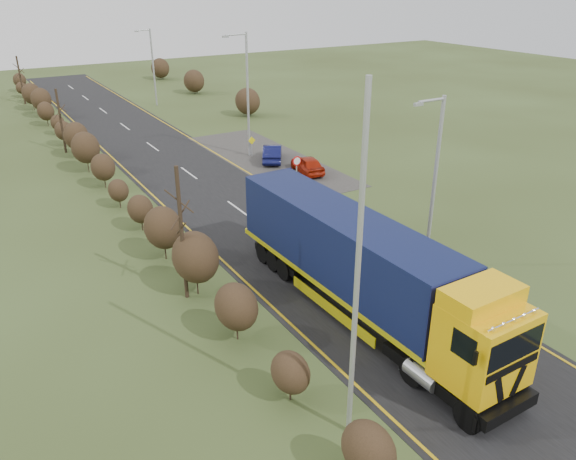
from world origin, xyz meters
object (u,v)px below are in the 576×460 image
(streetlight_near, at_px, (434,178))
(car_red_hatchback, at_px, (307,164))
(speed_sign, at_px, (297,166))
(car_blue_sedan, at_px, (272,153))
(lorry, at_px, (361,264))

(streetlight_near, bearing_deg, car_red_hatchback, 79.12)
(speed_sign, bearing_deg, car_blue_sedan, 74.46)
(car_red_hatchback, relative_size, speed_sign, 1.57)
(lorry, distance_m, car_red_hatchback, 18.82)
(streetlight_near, bearing_deg, lorry, -161.35)
(car_blue_sedan, bearing_deg, lorry, 101.35)
(car_blue_sedan, relative_size, speed_sign, 1.68)
(speed_sign, bearing_deg, streetlight_near, -91.59)
(lorry, distance_m, speed_sign, 15.33)
(lorry, relative_size, streetlight_near, 1.86)
(speed_sign, bearing_deg, car_red_hatchback, 45.88)
(car_blue_sedan, distance_m, streetlight_near, 19.21)
(car_red_hatchback, distance_m, car_blue_sedan, 3.81)
(car_red_hatchback, height_order, car_blue_sedan, car_blue_sedan)
(lorry, bearing_deg, speed_sign, 66.99)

